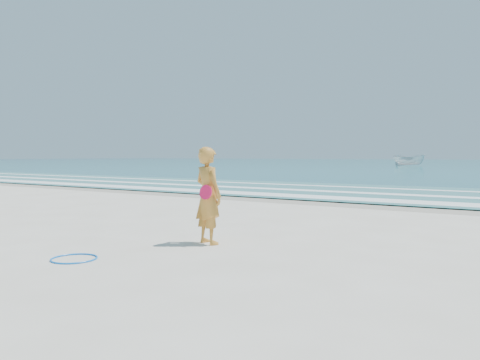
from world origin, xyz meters
The scene contains 9 objects.
ground centered at (0.00, 0.00, 0.00)m, with size 400.00×400.00×0.00m, color silver.
wet_sand centered at (0.00, 9.00, 0.00)m, with size 400.00×2.40×0.00m, color #B2A893.
shallow centered at (0.00, 14.00, 0.04)m, with size 400.00×10.00×0.01m, color #59B7AD.
foam_near centered at (0.00, 10.30, 0.05)m, with size 400.00×1.40×0.01m, color white.
foam_mid centered at (0.00, 13.20, 0.05)m, with size 400.00×0.90×0.01m, color white.
foam_far centered at (0.00, 16.50, 0.05)m, with size 400.00×0.60×0.01m, color white.
hoop centered at (1.32, -1.67, 0.01)m, with size 0.72×0.72×0.03m, color blue.
boat centered at (-10.85, 70.41, 0.96)m, with size 1.79×4.76×1.84m, color silver.
woman centered at (2.30, 0.57, 0.91)m, with size 0.76×0.61×1.81m.
Camera 1 is at (7.58, -6.35, 1.65)m, focal length 35.00 mm.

